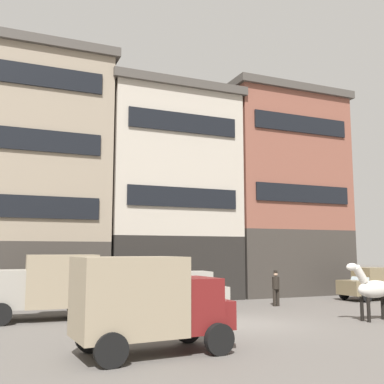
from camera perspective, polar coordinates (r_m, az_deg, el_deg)
The scene contains 10 objects.
ground_plane at distance 18.36m, azimuth 7.13°, elevation -16.00°, with size 120.00×120.00×0.00m, color #605B56.
building_far_left at distance 26.43m, azimuth -20.54°, elevation 2.10°, with size 9.36×5.80×13.73m.
building_center_left at distance 27.96m, azimuth -3.07°, elevation 0.02°, with size 8.20×5.80×12.64m.
building_center_right at distance 31.65m, azimuth 10.82°, elevation 0.10°, with size 8.65×5.80×13.54m.
draft_horse at distance 20.17m, azimuth 21.63°, elevation -11.13°, with size 2.34×0.61×2.30m.
delivery_truck_near at distance 19.92m, azimuth -17.69°, elevation -10.91°, with size 4.40×2.24×2.62m.
delivery_truck_far at distance 12.89m, azimuth -5.40°, elevation -13.36°, with size 4.46×2.39×2.62m.
sedan_dark at distance 28.60m, azimuth 21.41°, elevation -10.60°, with size 3.76×1.98×1.83m.
sedan_light at distance 21.58m, azimuth -0.60°, elevation -12.32°, with size 3.79×2.03×1.83m.
pedestrian_officer at distance 24.11m, azimuth 10.42°, elevation -11.51°, with size 0.37×0.37×1.79m.
Camera 1 is at (-9.02, -15.75, 2.78)m, focal length 42.76 mm.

